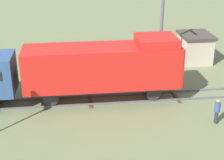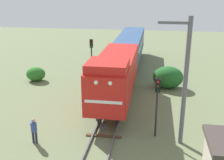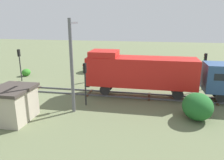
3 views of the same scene
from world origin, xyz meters
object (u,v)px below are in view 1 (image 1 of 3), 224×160
(locomotive, at_px, (105,65))
(relay_hut, at_px, (195,47))
(traffic_signal_mid, at_px, (158,48))
(worker_by_signal, at_px, (217,109))
(catenary_mast, at_px, (162,26))

(locomotive, bearing_deg, relay_hut, -51.52)
(traffic_signal_mid, xyz_separation_m, worker_by_signal, (-7.60, -2.08, -1.83))
(locomotive, relative_size, relay_hut, 3.31)
(traffic_signal_mid, bearing_deg, worker_by_signal, -164.69)
(catenary_mast, bearing_deg, relay_hut, -57.98)
(traffic_signal_mid, relative_size, worker_by_signal, 2.39)
(worker_by_signal, height_order, catenary_mast, catenary_mast)
(locomotive, relative_size, catenary_mast, 1.45)
(traffic_signal_mid, height_order, relay_hut, traffic_signal_mid)
(relay_hut, bearing_deg, catenary_mast, 122.02)
(locomotive, height_order, traffic_signal_mid, locomotive)
(locomotive, height_order, catenary_mast, catenary_mast)
(traffic_signal_mid, distance_m, worker_by_signal, 8.09)
(catenary_mast, bearing_deg, worker_by_signal, -170.87)
(catenary_mast, xyz_separation_m, relay_hut, (2.56, -4.10, -2.86))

